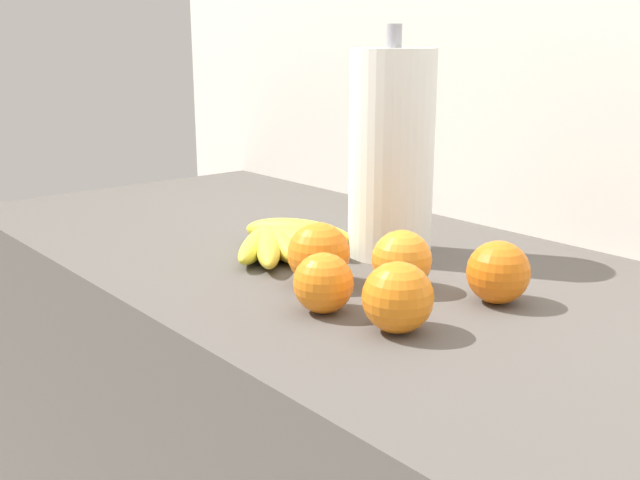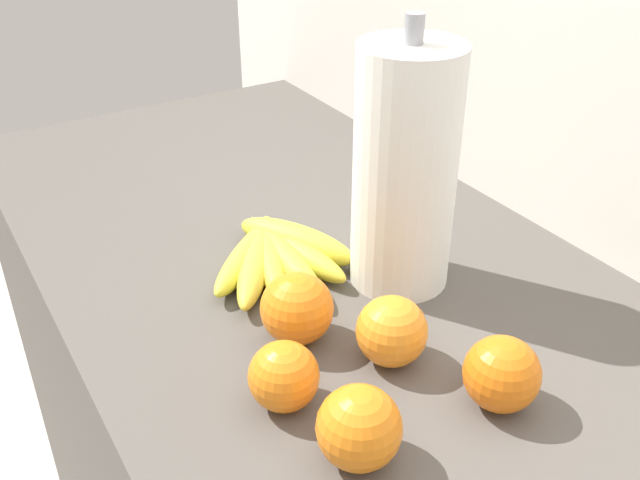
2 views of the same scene
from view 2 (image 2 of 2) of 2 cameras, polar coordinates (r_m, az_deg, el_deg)
banana_bunch at (r=0.87m, az=-3.53°, el=-0.97°), size 0.20×0.19×0.04m
orange_front at (r=0.72m, az=5.68°, el=-7.17°), size 0.07×0.07×0.07m
orange_back_right at (r=0.74m, az=-1.84°, el=-5.42°), size 0.08×0.08×0.08m
orange_right at (r=0.62m, az=3.10°, el=-14.58°), size 0.07×0.07×0.07m
orange_center at (r=0.68m, az=14.14°, el=-10.20°), size 0.07×0.07×0.07m
orange_back_left at (r=0.67m, az=-2.87°, el=-10.69°), size 0.07×0.07×0.07m
paper_towel_roll at (r=0.79m, az=6.72°, el=5.48°), size 0.11×0.11×0.31m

